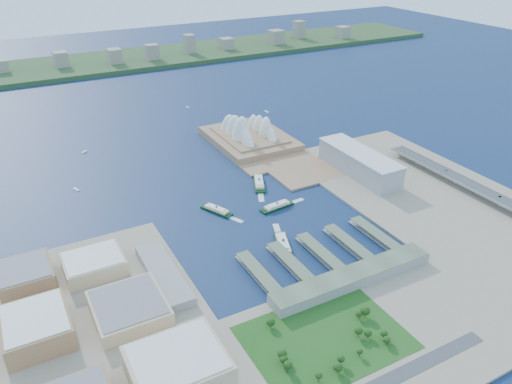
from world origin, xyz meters
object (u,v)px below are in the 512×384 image
car_c (446,170)px  opera_house (249,126)px  toaster_building (359,163)px  ferry_d (277,205)px  ferry_a (216,209)px  ferry_c (283,243)px  ferry_b (259,182)px  car_b (500,197)px

car_c → opera_house: bearing=125.6°
toaster_building → ferry_d: toaster_building is taller
ferry_a → ferry_c: ferry_c is taller
opera_house → toaster_building: 219.62m
opera_house → ferry_a: bearing=-128.0°
opera_house → car_c: size_ratio=41.22×
ferry_a → ferry_d: ferry_d is taller
ferry_b → car_c: (264.62, -120.71, 10.04)m
opera_house → car_b: opera_house is taller
ferry_a → ferry_c: (37.44, -115.99, 0.78)m
ferry_a → ferry_d: size_ratio=0.97×
toaster_building → ferry_d: bearing=-169.5°
toaster_building → car_b: toaster_building is taller
opera_house → ferry_d: (-77.69, -231.04, -27.18)m
ferry_c → toaster_building: bearing=-130.9°
opera_house → ferry_a: (-156.50, -200.27, -27.33)m
ferry_a → car_b: car_b is taller
ferry_a → ferry_b: ferry_b is taller
toaster_building → car_c: toaster_building is taller
ferry_a → ferry_d: bearing=-46.4°
ferry_d → car_c: bearing=-106.0°
ferry_b → car_c: bearing=0.1°
toaster_building → ferry_a: toaster_building is taller
ferry_b → car_b: size_ratio=13.65×
toaster_building → ferry_a: (-246.50, -0.27, -15.83)m
car_b → ferry_a: bearing=-26.1°
ferry_b → ferry_c: ferry_c is taller
ferry_a → ferry_b: (90.87, 43.51, 0.77)m
opera_house → car_b: 424.12m
toaster_building → car_b: size_ratio=36.75×
toaster_building → car_c: size_ratio=35.49×
car_c → ferry_c: bearing=-173.0°
ferry_d → ferry_b: bearing=-15.7°
opera_house → ferry_b: (-65.62, -156.77, -26.56)m
ferry_c → car_c: 320.57m
ferry_c → car_c: (318.05, 38.79, 10.04)m
opera_house → ferry_a: opera_house is taller
opera_house → ferry_d: bearing=-108.6°
car_c → toaster_building: bearing=144.6°
opera_house → ferry_d: size_ratio=3.53×
ferry_a → ferry_c: size_ratio=0.86×
opera_house → ferry_b: 172.01m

